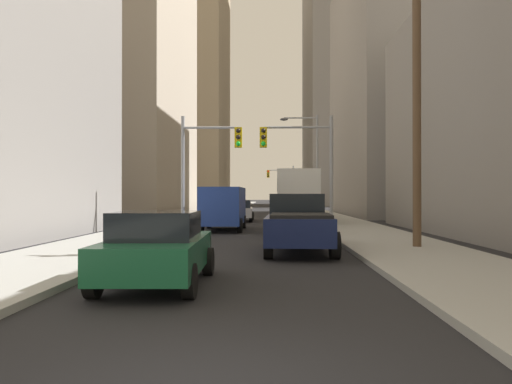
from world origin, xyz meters
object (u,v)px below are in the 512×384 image
Objects in this scene: traffic_signal_near_right at (300,153)px; traffic_signal_far_right at (282,180)px; pickup_truck_navy at (298,223)px; cargo_van_blue at (224,206)px; city_bus at (297,194)px; sedan_green at (158,248)px; sedan_grey at (292,219)px; sedan_silver at (239,210)px; traffic_signal_near_left at (208,154)px.

traffic_signal_near_right is 1.00× the size of traffic_signal_far_right.
cargo_van_blue reaches higher than pickup_truck_navy.
city_bus is at bearing 62.32° from cargo_van_blue.
traffic_signal_near_right is (4.01, -0.20, 2.76)m from cargo_van_blue.
sedan_grey is at bearing 75.56° from sedan_green.
pickup_truck_navy is at bearing -90.65° from sedan_grey.
sedan_green is 1.00× the size of sedan_silver.
sedan_green is 25.39m from sedan_silver.
pickup_truck_navy is at bearing -92.93° from city_bus.
cargo_van_blue is at bearing -91.53° from sedan_silver.
traffic_signal_near_right is (-0.29, -8.40, 2.12)m from city_bus.
sedan_silver is 35.29m from traffic_signal_far_right.
cargo_van_blue is 4.87m from traffic_signal_near_right.
sedan_silver is at bearing 165.51° from city_bus.
traffic_signal_far_right is (3.83, 60.33, 3.27)m from sedan_green.
traffic_signal_near_right reaches higher than cargo_van_blue.
traffic_signal_near_left and traffic_signal_far_right have the same top height.
traffic_signal_near_right is (4.80, 0.00, 0.03)m from traffic_signal_near_left.
cargo_van_blue is 2.85m from traffic_signal_near_left.
city_bus is 1.93× the size of traffic_signal_far_right.
sedan_silver is at bearing 88.47° from cargo_van_blue.
cargo_van_blue is 4.90m from sedan_grey.
sedan_grey is 0.70× the size of traffic_signal_near_left.
city_bus is 2.12× the size of pickup_truck_navy.
traffic_signal_near_left reaches higher than sedan_silver.
traffic_signal_near_left is 4.80m from traffic_signal_near_right.
sedan_grey is at bearing 89.35° from pickup_truck_navy.
cargo_van_blue is at bearing 90.63° from sedan_green.
sedan_silver is at bearing 111.70° from traffic_signal_near_right.
cargo_van_blue is at bearing 108.80° from pickup_truck_navy.
traffic_signal_near_right reaches higher than city_bus.
cargo_van_blue is 1.24× the size of sedan_grey.
traffic_signal_near_left is at bearing -121.24° from city_bus.
traffic_signal_near_right is 44.39m from traffic_signal_far_right.
city_bus is at bearing 80.38° from sedan_green.
pickup_truck_navy is 1.29× the size of sedan_silver.
city_bus is at bearing -14.49° from sedan_silver.
sedan_grey is at bearing -44.93° from cargo_van_blue.
traffic_signal_far_right is (4.80, 44.39, 0.03)m from traffic_signal_near_left.
sedan_grey is 4.64m from traffic_signal_near_right.
sedan_silver is (-4.05, 1.05, -1.16)m from city_bus.
sedan_green is at bearing -103.51° from traffic_signal_near_right.
sedan_grey is at bearing -90.68° from traffic_signal_far_right.
cargo_van_blue is at bearing 14.26° from traffic_signal_near_left.
city_bus reaches higher than sedan_grey.
traffic_signal_near_left reaches higher than cargo_van_blue.
pickup_truck_navy reaches higher than sedan_silver.
sedan_grey is at bearing -75.84° from sedan_silver.
city_bus is 2.72× the size of sedan_silver.
traffic_signal_near_left is (-5.10, -8.40, 2.08)m from city_bus.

